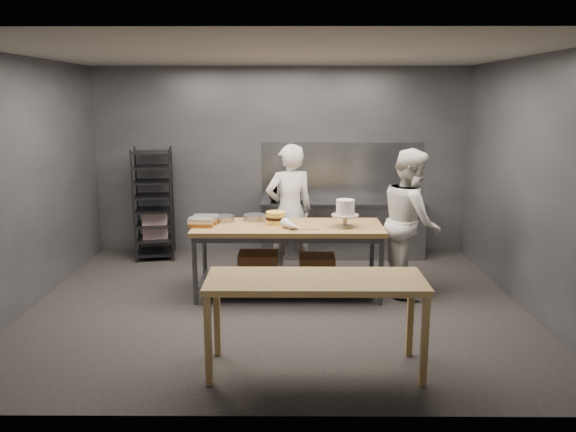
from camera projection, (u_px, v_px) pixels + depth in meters
The scene contains 16 objects.
ground at pixel (277, 304), 6.96m from camera, with size 6.00×6.00×0.00m, color black.
back_wall at pixel (280, 161), 9.10m from camera, with size 6.00×0.04×3.00m, color #4C4F54.
work_table at pixel (286, 252), 7.21m from camera, with size 2.40×0.90×0.92m.
near_counter at pixel (315, 287), 5.13m from camera, with size 2.00×0.70×0.90m.
back_counter at pixel (342, 228), 9.00m from camera, with size 2.60×0.60×0.90m.
splashback_panel at pixel (342, 170), 9.10m from camera, with size 2.60×0.02×0.90m, color slate.
speed_rack at pixel (154, 204), 8.85m from camera, with size 0.70×0.74×1.75m.
chef_behind at pixel (290, 211), 7.93m from camera, with size 0.69×0.45×1.89m, color silver.
chef_right at pixel (411, 221), 7.24m from camera, with size 0.92×0.71×1.89m, color white.
microwave at pixel (287, 192), 8.88m from camera, with size 0.54×0.37×0.30m, color black.
frosted_cake_stand at pixel (345, 210), 7.00m from camera, with size 0.34×0.34×0.35m.
layer_cake at pixel (276, 218), 7.19m from camera, with size 0.25×0.25×0.16m.
cake_pans at pixel (240, 218), 7.39m from camera, with size 0.69×0.36×0.07m.
piping_bag at pixel (292, 225), 6.86m from camera, with size 0.12×0.12×0.38m, color silver.
offset_spatula at pixel (301, 229), 6.89m from camera, with size 0.36×0.02×0.02m.
pastry_clamshells at pixel (203, 221), 7.13m from camera, with size 0.34×0.38×0.11m.
Camera 1 is at (0.18, -6.58, 2.52)m, focal length 35.00 mm.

